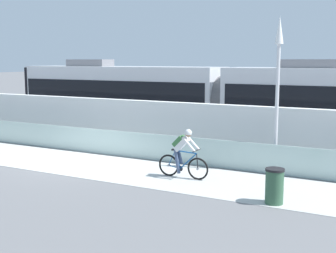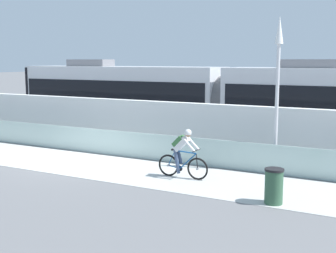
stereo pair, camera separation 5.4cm
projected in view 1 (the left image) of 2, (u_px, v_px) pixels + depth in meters
The scene contains 10 objects.
ground_plane at pixel (72, 163), 16.65m from camera, with size 200.00×200.00×0.00m, color slate.
bike_path_deck at pixel (72, 163), 16.65m from camera, with size 32.00×3.20×0.01m, color beige.
glass_parapet at pixel (102, 142), 18.19m from camera, with size 32.00×0.05×1.00m, color #ADC6C1.
concrete_barrier_wall at pixel (126, 123), 19.69m from camera, with size 32.00×0.36×2.07m, color white.
tram_rail_near at pixel (154, 138), 22.01m from camera, with size 32.00×0.08×0.01m, color #595654.
tram_rail_far at pixel (168, 133), 23.26m from camera, with size 32.00×0.08×0.01m, color #595654.
tram at pixel (224, 101), 20.80m from camera, with size 22.56×2.54×3.81m.
cyclist_on_bike at pixel (183, 154), 14.41m from camera, with size 1.77×0.58×1.61m.
lamp_post_antenna at pixel (278, 75), 14.80m from camera, with size 0.28×0.28×5.20m.
trash_bin at pixel (274, 186), 11.84m from camera, with size 0.51×0.51×0.96m.
Camera 1 is at (10.76, -12.71, 3.78)m, focal length 48.00 mm.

